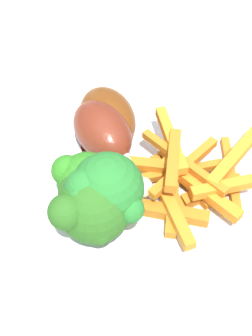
# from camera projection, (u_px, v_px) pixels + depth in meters

# --- Properties ---
(dining_table) EXTENTS (1.10, 0.89, 0.70)m
(dining_table) POSITION_uv_depth(u_px,v_px,m) (128.00, 254.00, 0.51)
(dining_table) COLOR beige
(dining_table) RESTS_ON ground_plane
(dinner_plate) EXTENTS (0.29, 0.29, 0.01)m
(dinner_plate) POSITION_uv_depth(u_px,v_px,m) (126.00, 184.00, 0.45)
(dinner_plate) COLOR silver
(dinner_plate) RESTS_ON dining_table
(broccoli_floret_front) EXTENTS (0.07, 0.08, 0.08)m
(broccoli_floret_front) POSITION_uv_depth(u_px,v_px,m) (93.00, 205.00, 0.38)
(broccoli_floret_front) COLOR #87A047
(broccoli_floret_front) RESTS_ON dinner_plate
(broccoli_floret_middle) EXTENTS (0.07, 0.07, 0.08)m
(broccoli_floret_middle) POSITION_uv_depth(u_px,v_px,m) (105.00, 191.00, 0.38)
(broccoli_floret_middle) COLOR #78B755
(broccoli_floret_middle) RESTS_ON dinner_plate
(broccoli_floret_back) EXTENTS (0.06, 0.06, 0.07)m
(broccoli_floret_back) POSITION_uv_depth(u_px,v_px,m) (87.00, 181.00, 0.39)
(broccoli_floret_back) COLOR #7DAE4A
(broccoli_floret_back) RESTS_ON dinner_plate
(carrot_fries_pile) EXTENTS (0.14, 0.16, 0.04)m
(carrot_fries_pile) POSITION_uv_depth(u_px,v_px,m) (188.00, 178.00, 0.43)
(carrot_fries_pile) COLOR orange
(carrot_fries_pile) RESTS_ON dinner_plate
(chicken_drumstick_near) EXTENTS (0.14, 0.08, 0.04)m
(chicken_drumstick_near) POSITION_uv_depth(u_px,v_px,m) (109.00, 120.00, 0.47)
(chicken_drumstick_near) COLOR #4B1F0A
(chicken_drumstick_near) RESTS_ON dinner_plate
(chicken_drumstick_far) EXTENTS (0.13, 0.06, 0.05)m
(chicken_drumstick_far) POSITION_uv_depth(u_px,v_px,m) (104.00, 133.00, 0.45)
(chicken_drumstick_far) COLOR #4D190F
(chicken_drumstick_far) RESTS_ON dinner_plate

